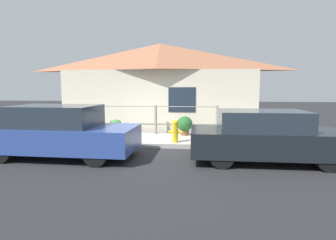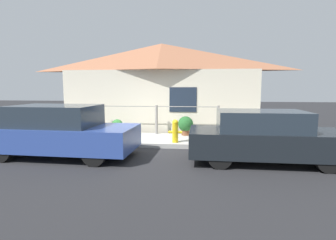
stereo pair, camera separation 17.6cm
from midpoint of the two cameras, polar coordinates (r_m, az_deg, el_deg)
name	(u,v)px [view 2 (the right image)]	position (r m, az deg, el deg)	size (l,w,h in m)	color
ground_plane	(148,148)	(8.65, -3.84, -6.12)	(60.00, 60.00, 0.00)	#262628
sidewalk	(153,140)	(9.61, -2.77, -4.31)	(24.00, 2.04, 0.15)	#B2AFA8
house	(161,62)	(11.79, -1.03, 12.53)	(8.55, 2.23, 3.90)	beige
fence	(156,118)	(10.36, -2.03, 0.43)	(4.90, 0.10, 1.13)	gray
car_left	(60,131)	(8.04, -21.85, -2.31)	(4.26, 1.92, 1.47)	#2D4793
car_right	(265,137)	(7.35, 20.99, -3.48)	(4.02, 1.70, 1.37)	black
fire_hydrant	(175,130)	(8.72, 2.16, -2.29)	(0.46, 0.21, 0.77)	yellow
potted_plant_near_hydrant	(186,125)	(10.07, 4.35, -1.03)	(0.58, 0.58, 0.73)	brown
potted_plant_by_fence	(117,126)	(10.44, -10.51, -1.30)	(0.44, 0.44, 0.59)	slate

